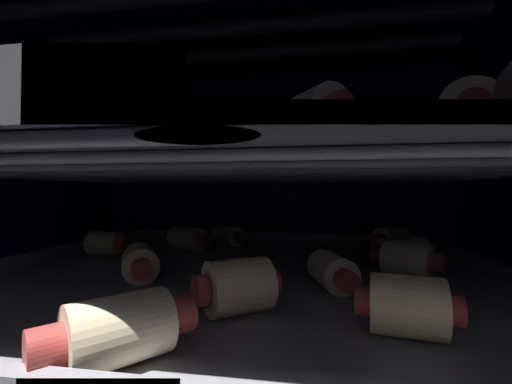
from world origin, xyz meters
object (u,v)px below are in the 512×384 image
object	(u,v)px
pig_in_blanket_lower_3	(105,243)
pig_in_blanket_upper_1	(156,149)
pig_in_blanket_lower_0	(332,271)
pig_in_blanket_upper_9	(122,134)
pig_in_blanket_upper_10	(467,113)
pig_in_blanket_upper_2	(335,154)
pig_in_blanket_upper_5	(401,149)
pig_in_blanket_lower_9	(228,235)
pig_in_blanket_lower_10	(391,239)
pig_in_blanket_lower_1	(406,259)
oven_rack_lower	(243,283)
heating_element	(243,10)
baking_tray_upper	(243,163)
pig_in_blanket_upper_4	(310,116)
pig_in_blanket_lower_7	(403,251)
oven_rack_upper	(243,173)
pig_in_blanket_lower_2	(407,306)
pig_in_blanket_lower_5	(238,286)
pig_in_blanket_upper_6	(165,164)
pig_in_blanket_upper_0	(329,133)
pig_in_blanket_lower_6	(187,238)
baking_tray_lower	(243,273)
pig_in_blanket_lower_4	(140,263)
pig_in_blanket_upper_3	(230,138)
pig_in_blanket_lower_8	(119,330)

from	to	relation	value
pig_in_blanket_lower_3	pig_in_blanket_upper_1	bearing A→B (deg)	-8.87
pig_in_blanket_lower_0	pig_in_blanket_upper_9	size ratio (longest dim) A/B	1.15
pig_in_blanket_upper_9	pig_in_blanket_upper_10	world-z (taller)	pig_in_blanket_upper_9
pig_in_blanket_upper_2	pig_in_blanket_upper_5	distance (cm)	7.17
pig_in_blanket_lower_9	pig_in_blanket_lower_10	bearing A→B (deg)	-5.41
pig_in_blanket_lower_1	pig_in_blanket_lower_3	size ratio (longest dim) A/B	1.14
oven_rack_lower	pig_in_blanket_lower_0	distance (cm)	8.88
heating_element	pig_in_blanket_lower_0	world-z (taller)	heating_element
pig_in_blanket_lower_10	pig_in_blanket_upper_10	distance (cm)	22.06
baking_tray_upper	pig_in_blanket_upper_4	xyz separation A→B (cm)	(5.79, -10.37, 1.46)
pig_in_blanket_lower_3	pig_in_blanket_lower_7	world-z (taller)	same
baking_tray_upper	pig_in_blanket_upper_5	world-z (taller)	pig_in_blanket_upper_5
oven_rack_upper	pig_in_blanket_upper_10	world-z (taller)	pig_in_blanket_upper_10
oven_rack_upper	pig_in_blanket_upper_9	distance (cm)	10.11
pig_in_blanket_lower_2	pig_in_blanket_upper_2	size ratio (longest dim) A/B	0.91
pig_in_blanket_lower_5	pig_in_blanket_upper_6	world-z (taller)	pig_in_blanket_upper_6
pig_in_blanket_lower_1	pig_in_blanket_upper_1	xyz separation A→B (cm)	(-23.25, 3.48, 9.90)
pig_in_blanket_upper_2	pig_in_blanket_upper_9	bearing A→B (deg)	-139.48
pig_in_blanket_upper_0	pig_in_blanket_upper_6	bearing A→B (deg)	138.37
pig_in_blanket_lower_5	pig_in_blanket_lower_9	xyz separation A→B (cm)	(-6.47, 23.45, -0.28)
pig_in_blanket_lower_2	pig_in_blanket_upper_1	distance (cm)	27.00
pig_in_blanket_lower_6	pig_in_blanket_upper_10	bearing A→B (deg)	-37.28
pig_in_blanket_lower_9	pig_in_blanket_upper_6	distance (cm)	13.83
pig_in_blanket_upper_6	pig_in_blanket_upper_10	size ratio (longest dim) A/B	0.91
pig_in_blanket_lower_10	pig_in_blanket_upper_10	world-z (taller)	pig_in_blanket_upper_10
pig_in_blanket_lower_3	pig_in_blanket_lower_6	distance (cm)	8.91
pig_in_blanket_lower_3	pig_in_blanket_upper_10	bearing A→B (deg)	-22.80
baking_tray_lower	pig_in_blanket_upper_10	distance (cm)	20.16
pig_in_blanket_lower_2	pig_in_blanket_upper_1	world-z (taller)	pig_in_blanket_upper_1
pig_in_blanket_lower_0	pig_in_blanket_lower_4	size ratio (longest dim) A/B	1.14
pig_in_blanket_lower_5	pig_in_blanket_lower_7	xyz separation A→B (cm)	(12.64, 14.78, -0.25)
baking_tray_upper	pig_in_blanket_upper_9	xyz separation A→B (cm)	(-8.39, -4.93, 1.86)
pig_in_blanket_lower_0	pig_in_blanket_lower_7	bearing A→B (deg)	51.94
pig_in_blanket_lower_10	pig_in_blanket_upper_10	bearing A→B (deg)	-91.95
pig_in_blanket_lower_10	pig_in_blanket_lower_2	bearing A→B (deg)	-101.65
pig_in_blanket_upper_4	pig_in_blanket_lower_0	bearing A→B (deg)	75.42
pig_in_blanket_upper_2	pig_in_blanket_upper_0	bearing A→B (deg)	-96.27
pig_in_blanket_lower_1	pig_in_blanket_upper_10	bearing A→B (deg)	-84.11
pig_in_blanket_lower_5	oven_rack_upper	world-z (taller)	oven_rack_upper
pig_in_blanket_upper_3	pig_in_blanket_upper_10	bearing A→B (deg)	-15.25
heating_element	oven_rack_upper	bearing A→B (deg)	-90.00
baking_tray_upper	pig_in_blanket_upper_0	xyz separation A→B (cm)	(7.19, -3.57, 1.74)
pig_in_blanket_lower_9	pig_in_blanket_upper_2	xyz separation A→B (cm)	(13.30, -3.70, 9.87)
pig_in_blanket_upper_1	pig_in_blanket_upper_2	distance (cm)	19.37
heating_element	oven_rack_lower	xyz separation A→B (cm)	(0.00, -0.00, -23.81)
pig_in_blanket_upper_10	pig_in_blanket_upper_3	bearing A→B (deg)	164.75
pig_in_blanket_lower_6	pig_in_blanket_lower_8	distance (cm)	26.28
pig_in_blanket_lower_5	pig_in_blanket_upper_10	xyz separation A→B (cm)	(12.56, 1.80, 9.64)
pig_in_blanket_upper_4	pig_in_blanket_upper_10	xyz separation A→B (cm)	(8.58, 2.03, 0.30)
pig_in_blanket_upper_6	pig_in_blanket_lower_8	bearing A→B (deg)	-68.22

